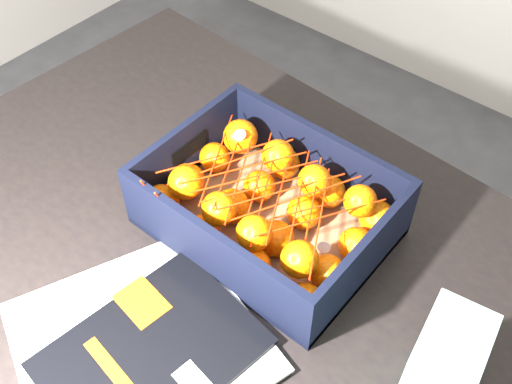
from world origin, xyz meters
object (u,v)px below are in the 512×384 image
Objects in this scene: table at (232,281)px; retail_carton at (440,372)px; produce_crate at (268,211)px; magazine_stack at (143,347)px.

retail_carton is at bearing -3.68° from table.
retail_carton is (0.34, -0.09, 0.04)m from produce_crate.
produce_crate is at bearing 91.11° from magazine_stack.
table is at bearing -105.66° from produce_crate.
magazine_stack is 0.28m from produce_crate.
table is 7.50× the size of retail_carton.
magazine_stack is at bearing -88.89° from produce_crate.
retail_carton is at bearing 29.03° from magazine_stack.
produce_crate is at bearing 155.87° from retail_carton.
magazine_stack is 2.39× the size of retail_carton.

